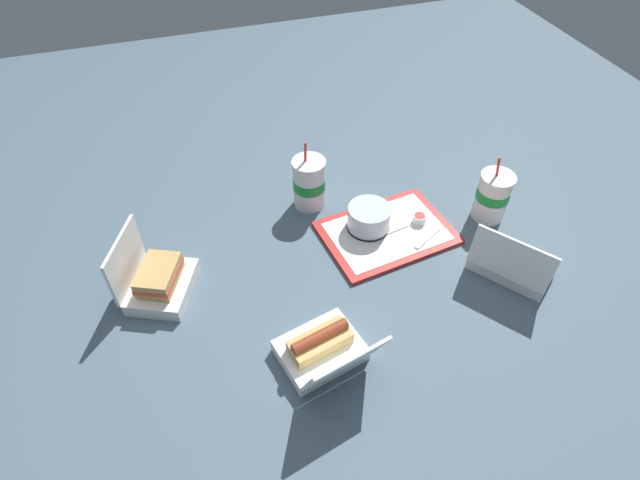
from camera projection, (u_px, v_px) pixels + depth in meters
name	position (u px, v px, depth m)	size (l,w,h in m)	color
ground_plane	(319.00, 259.00, 1.40)	(3.20, 3.20, 0.00)	#4C6070
food_tray	(387.00, 233.00, 1.47)	(0.40, 0.31, 0.01)	red
cake_container	(369.00, 218.00, 1.45)	(0.13, 0.13, 0.07)	black
ketchup_cup	(419.00, 218.00, 1.48)	(0.04, 0.04, 0.02)	white
napkin_stack	(386.00, 221.00, 1.49)	(0.10, 0.10, 0.00)	white
plastic_fork	(428.00, 238.00, 1.44)	(0.11, 0.01, 0.01)	white
clamshell_hotdog_back	(323.00, 349.00, 1.15)	(0.23, 0.24, 0.17)	white
clamshell_sandwich_corner	(158.00, 280.00, 1.29)	(0.22, 0.23, 0.19)	white
clamshell_hotdog_front	(512.00, 263.00, 1.34)	(0.23, 0.25, 0.16)	white
soda_cup_corner	(309.00, 183.00, 1.51)	(0.10, 0.10, 0.22)	white
soda_cup_front	(492.00, 196.00, 1.47)	(0.10, 0.10, 0.21)	white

